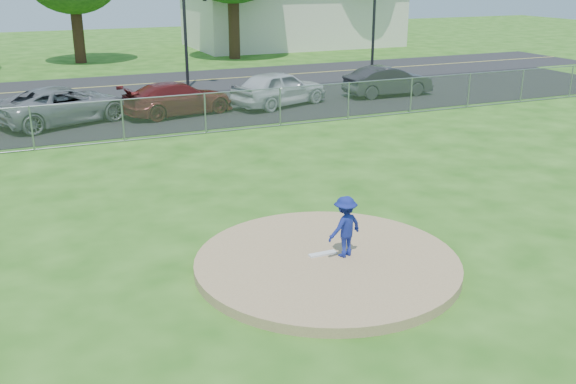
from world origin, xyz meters
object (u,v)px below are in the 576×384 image
(parked_car_pearl, at_px, (279,88))
(parked_car_charcoal, at_px, (388,81))
(pitcher, at_px, (345,227))
(parked_car_darkred, at_px, (178,98))
(parked_car_gray, at_px, (65,105))
(traffic_signal_right, at_px, (378,15))
(commercial_building, at_px, (293,18))

(parked_car_pearl, distance_m, parked_car_charcoal, 5.76)
(pitcher, distance_m, parked_car_darkred, 15.65)
(pitcher, bearing_deg, parked_car_darkred, -108.92)
(parked_car_gray, distance_m, parked_car_darkred, 4.51)
(parked_car_darkred, relative_size, parked_car_pearl, 1.02)
(traffic_signal_right, bearing_deg, parked_car_pearl, -144.17)
(parked_car_gray, bearing_deg, parked_car_darkred, -114.27)
(pitcher, height_order, parked_car_gray, pitcher)
(parked_car_gray, relative_size, parked_car_charcoal, 1.22)
(pitcher, relative_size, parked_car_darkred, 0.27)
(commercial_building, xyz_separation_m, parked_car_gray, (-19.60, -22.15, -1.42))
(parked_car_darkred, bearing_deg, pitcher, 166.59)
(parked_car_pearl, height_order, parked_car_charcoal, parked_car_pearl)
(commercial_building, distance_m, parked_car_darkred, 27.02)
(traffic_signal_right, xyz_separation_m, pitcher, (-13.84, -22.00, -2.52))
(parked_car_darkred, bearing_deg, parked_car_pearl, -100.78)
(commercial_building, relative_size, traffic_signal_right, 2.93)
(traffic_signal_right, relative_size, pitcher, 4.37)
(commercial_building, relative_size, parked_car_pearl, 3.56)
(parked_car_charcoal, bearing_deg, traffic_signal_right, -25.48)
(commercial_building, height_order, pitcher, commercial_building)
(parked_car_gray, height_order, parked_car_pearl, parked_car_pearl)
(traffic_signal_right, relative_size, parked_car_charcoal, 1.31)
(commercial_building, xyz_separation_m, pitcher, (-15.61, -38.00, -1.32))
(parked_car_pearl, relative_size, parked_car_charcoal, 1.08)
(traffic_signal_right, bearing_deg, commercial_building, 83.71)
(traffic_signal_right, distance_m, parked_car_darkred, 15.01)
(parked_car_gray, bearing_deg, commercial_building, -63.04)
(commercial_building, distance_m, pitcher, 41.11)
(traffic_signal_right, bearing_deg, parked_car_darkred, -154.50)
(commercial_building, distance_m, parked_car_charcoal, 22.68)
(parked_car_charcoal, bearing_deg, parked_car_darkred, 91.61)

